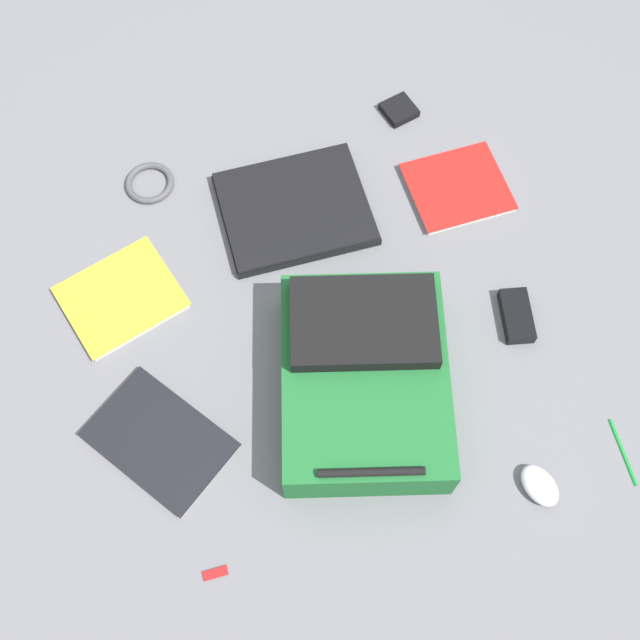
% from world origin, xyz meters
% --- Properties ---
extents(ground_plane, '(3.42, 3.42, 0.00)m').
position_xyz_m(ground_plane, '(0.00, 0.00, 0.00)').
color(ground_plane, slate).
extents(backpack, '(0.46, 0.52, 0.16)m').
position_xyz_m(backpack, '(-0.02, 0.17, 0.07)').
color(backpack, '#1E662D').
rests_on(backpack, ground_plane).
extents(laptop, '(0.36, 0.30, 0.03)m').
position_xyz_m(laptop, '(-0.03, -0.29, 0.02)').
color(laptop, black).
rests_on(laptop, ground_plane).
extents(book_manual, '(0.31, 0.34, 0.02)m').
position_xyz_m(book_manual, '(0.41, 0.14, 0.01)').
color(book_manual, silver).
rests_on(book_manual, ground_plane).
extents(book_red, '(0.28, 0.26, 0.02)m').
position_xyz_m(book_red, '(0.40, -0.21, 0.01)').
color(book_red, silver).
rests_on(book_red, ground_plane).
extents(book_blue, '(0.23, 0.21, 0.02)m').
position_xyz_m(book_blue, '(-0.42, -0.22, 0.01)').
color(book_blue, silver).
rests_on(book_blue, ground_plane).
extents(computer_mouse, '(0.08, 0.10, 0.03)m').
position_xyz_m(computer_mouse, '(-0.28, 0.49, 0.02)').
color(computer_mouse, silver).
rests_on(computer_mouse, ground_plane).
extents(cable_coil, '(0.12, 0.12, 0.02)m').
position_xyz_m(cable_coil, '(0.27, -0.48, 0.01)').
color(cable_coil, '#4C4C51').
rests_on(cable_coil, ground_plane).
extents(power_brick, '(0.09, 0.13, 0.03)m').
position_xyz_m(power_brick, '(-0.40, 0.14, 0.01)').
color(power_brick, black).
rests_on(power_brick, ground_plane).
extents(pen_black, '(0.03, 0.14, 0.01)m').
position_xyz_m(pen_black, '(-0.47, 0.48, 0.00)').
color(pen_black, '#198C33').
rests_on(pen_black, ground_plane).
extents(earbud_pouch, '(0.09, 0.09, 0.02)m').
position_xyz_m(earbud_pouch, '(-0.38, -0.48, 0.01)').
color(earbud_pouch, black).
rests_on(earbud_pouch, ground_plane).
extents(usb_stick, '(0.05, 0.02, 0.01)m').
position_xyz_m(usb_stick, '(0.38, 0.43, 0.00)').
color(usb_stick, '#B21919').
rests_on(usb_stick, ground_plane).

